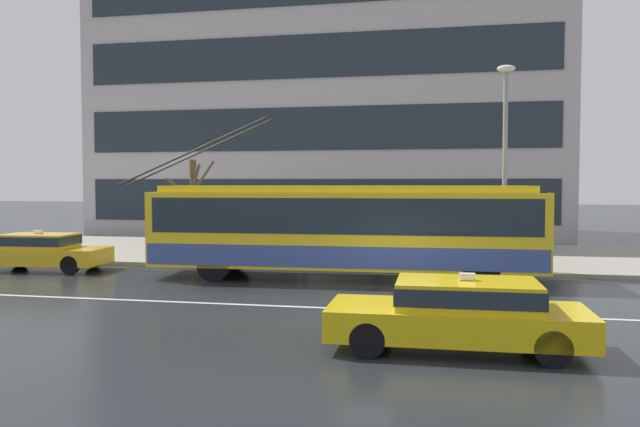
% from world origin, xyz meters
% --- Properties ---
extents(ground_plane, '(160.00, 160.00, 0.00)m').
position_xyz_m(ground_plane, '(0.00, 0.00, 0.00)').
color(ground_plane, '#22262A').
extents(sidewalk_slab, '(80.00, 10.00, 0.14)m').
position_xyz_m(sidewalk_slab, '(0.00, 9.97, 0.07)').
color(sidewalk_slab, gray).
rests_on(sidewalk_slab, ground_plane).
extents(lane_centre_line, '(72.00, 0.14, 0.01)m').
position_xyz_m(lane_centre_line, '(0.00, -1.20, 0.00)').
color(lane_centre_line, silver).
rests_on(lane_centre_line, ground_plane).
extents(trolleybus, '(13.49, 2.90, 5.07)m').
position_xyz_m(trolleybus, '(-1.70, 3.37, 1.62)').
color(trolleybus, yellow).
rests_on(trolleybus, ground_plane).
extents(taxi_oncoming_near, '(4.62, 1.89, 1.39)m').
position_xyz_m(taxi_oncoming_near, '(1.67, -4.45, 0.70)').
color(taxi_oncoming_near, yellow).
rests_on(taxi_oncoming_near, ground_plane).
extents(taxi_queued_behind_bus, '(4.43, 2.03, 1.39)m').
position_xyz_m(taxi_queued_behind_bus, '(-12.28, 3.30, 0.70)').
color(taxi_queued_behind_bus, gold).
rests_on(taxi_queued_behind_bus, ground_plane).
extents(bus_shelter, '(4.19, 1.81, 2.49)m').
position_xyz_m(bus_shelter, '(-1.90, 7.31, 2.04)').
color(bus_shelter, gray).
rests_on(bus_shelter, sidewalk_slab).
extents(pedestrian_at_shelter, '(1.39, 1.39, 2.00)m').
position_xyz_m(pedestrian_at_shelter, '(-1.10, 7.85, 1.73)').
color(pedestrian_at_shelter, '#2D284E').
rests_on(pedestrian_at_shelter, sidewalk_slab).
extents(pedestrian_approaching_curb, '(1.25, 1.25, 1.99)m').
position_xyz_m(pedestrian_approaching_curb, '(2.58, 6.05, 1.71)').
color(pedestrian_approaching_curb, '#574C53').
rests_on(pedestrian_approaching_curb, sidewalk_slab).
extents(street_lamp, '(0.60, 0.32, 6.77)m').
position_xyz_m(street_lamp, '(3.32, 5.72, 4.14)').
color(street_lamp, gray).
rests_on(street_lamp, sidewalk_slab).
extents(street_tree_bare, '(1.61, 1.49, 3.78)m').
position_xyz_m(street_tree_bare, '(-8.09, 6.64, 2.22)').
color(street_tree_bare, brown).
rests_on(street_tree_bare, sidewalk_slab).
extents(office_tower_corner_left, '(27.27, 10.76, 23.45)m').
position_xyz_m(office_tower_corner_left, '(-5.63, 21.95, 11.73)').
color(office_tower_corner_left, '#B1ADB4').
rests_on(office_tower_corner_left, ground_plane).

